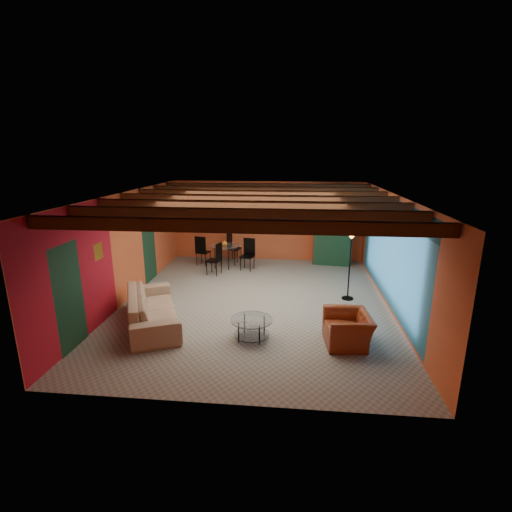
# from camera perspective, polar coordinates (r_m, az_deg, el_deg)

# --- Properties ---
(room) EXTENTS (6.52, 8.01, 2.71)m
(room) POSITION_cam_1_polar(r_m,az_deg,el_deg) (9.03, -0.06, 7.27)
(room) COLOR gray
(room) RESTS_ON ground
(sofa) EXTENTS (1.90, 2.67, 0.73)m
(sofa) POSITION_cam_1_polar(r_m,az_deg,el_deg) (8.58, -15.41, -7.62)
(sofa) COLOR #A28268
(sofa) RESTS_ON ground
(armchair) EXTENTS (0.93, 1.04, 0.63)m
(armchair) POSITION_cam_1_polar(r_m,az_deg,el_deg) (7.70, 13.68, -10.64)
(armchair) COLOR maroon
(armchair) RESTS_ON ground
(coffee_table) EXTENTS (0.96, 0.96, 0.43)m
(coffee_table) POSITION_cam_1_polar(r_m,az_deg,el_deg) (7.72, -0.66, -10.93)
(coffee_table) COLOR silver
(coffee_table) RESTS_ON ground
(dining_table) EXTENTS (2.38, 2.38, 1.01)m
(dining_table) POSITION_cam_1_polar(r_m,az_deg,el_deg) (12.26, -4.74, 0.56)
(dining_table) COLOR silver
(dining_table) RESTS_ON ground
(armoire) EXTENTS (1.26, 0.74, 2.08)m
(armoire) POSITION_cam_1_polar(r_m,az_deg,el_deg) (12.82, 11.45, 3.42)
(armoire) COLOR maroon
(armoire) RESTS_ON ground
(floor_lamp) EXTENTS (0.40, 0.40, 1.80)m
(floor_lamp) POSITION_cam_1_polar(r_m,az_deg,el_deg) (9.75, 13.97, -1.38)
(floor_lamp) COLOR black
(floor_lamp) RESTS_ON ground
(ceiling_fan) EXTENTS (1.50, 1.50, 0.44)m
(ceiling_fan) POSITION_cam_1_polar(r_m,az_deg,el_deg) (8.92, -0.13, 7.17)
(ceiling_fan) COLOR #472614
(ceiling_fan) RESTS_ON ceiling
(painting) EXTENTS (1.05, 0.03, 0.65)m
(painting) POSITION_cam_1_polar(r_m,az_deg,el_deg) (13.02, -2.30, 6.63)
(painting) COLOR black
(painting) RESTS_ON wall_back
(potted_plant) EXTENTS (0.54, 0.51, 0.49)m
(potted_plant) POSITION_cam_1_polar(r_m,az_deg,el_deg) (12.62, 11.76, 9.14)
(potted_plant) COLOR #26661E
(potted_plant) RESTS_ON armoire
(vase) EXTENTS (0.23, 0.23, 0.19)m
(vase) POSITION_cam_1_polar(r_m,az_deg,el_deg) (12.12, -4.81, 3.30)
(vase) COLOR orange
(vase) RESTS_ON dining_table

